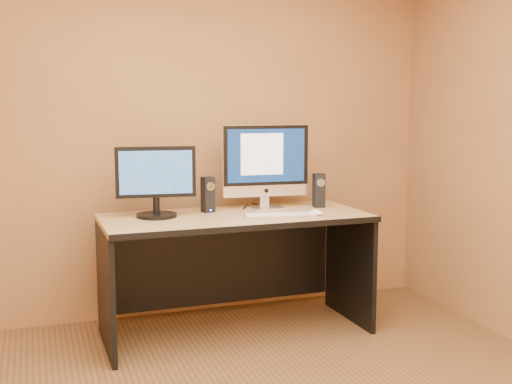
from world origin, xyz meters
TOP-DOWN VIEW (x-y plane):
  - walls at (0.00, 0.00)m, footprint 4.00×4.00m
  - desk at (0.34, 1.44)m, footprint 1.75×0.78m
  - imac at (0.63, 1.63)m, footprint 0.63×0.27m
  - second_monitor at (-0.17, 1.54)m, footprint 0.55×0.32m
  - speaker_left at (0.20, 1.61)m, footprint 0.09×0.09m
  - speaker_right at (0.99, 1.56)m, footprint 0.08×0.09m
  - keyboard at (0.60, 1.30)m, footprint 0.48×0.21m
  - mouse at (0.84, 1.26)m, footprint 0.08×0.12m
  - cable_a at (0.62, 1.73)m, footprint 0.05×0.24m
  - cable_b at (0.49, 1.70)m, footprint 0.09×0.18m

SIDE VIEW (x-z plane):
  - desk at x=0.34m, z-range 0.00..0.80m
  - cable_a at x=0.62m, z-range 0.80..0.81m
  - cable_b at x=0.49m, z-range 0.80..0.81m
  - keyboard at x=0.60m, z-range 0.80..0.82m
  - mouse at x=0.84m, z-range 0.80..0.84m
  - speaker_left at x=0.20m, z-range 0.80..1.04m
  - speaker_right at x=0.99m, z-range 0.80..1.04m
  - second_monitor at x=-0.17m, z-range 0.80..1.26m
  - imac at x=0.63m, z-range 0.80..1.40m
  - walls at x=0.00m, z-range 0.00..2.60m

